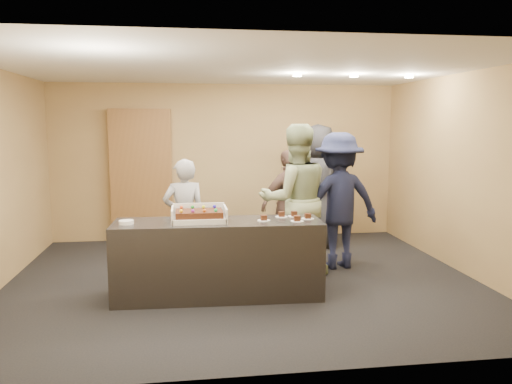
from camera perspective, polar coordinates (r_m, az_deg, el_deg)
room at (r=6.32m, az=-1.51°, el=1.74°), size 6.04×6.00×2.70m
serving_counter at (r=5.90m, az=-4.33°, el=-7.63°), size 2.42×0.78×0.90m
storage_cabinet at (r=8.74m, az=-12.97°, el=1.81°), size 1.03×0.15×2.27m
cake_box at (r=5.80m, az=-6.51°, el=-2.91°), size 0.63×0.43×0.18m
sheet_cake at (r=5.77m, az=-6.52°, el=-2.44°), size 0.53×0.37×0.11m
plate_stack at (r=5.79m, az=-14.61°, el=-3.36°), size 0.17×0.17×0.04m
slice_a at (r=5.79m, az=0.90°, el=-3.08°), size 0.15×0.15×0.07m
slice_b at (r=6.02m, az=2.94°, el=-2.66°), size 0.15×0.15×0.07m
slice_c at (r=5.77m, az=4.72°, el=-3.15°), size 0.15×0.15×0.07m
slice_d at (r=6.06m, az=4.37°, el=-2.61°), size 0.15×0.15×0.07m
slice_e at (r=5.93m, az=5.94°, el=-2.86°), size 0.15×0.15×0.07m
person_server_grey at (r=6.73m, az=-8.19°, el=-2.86°), size 0.62×0.45×1.56m
person_sage_man at (r=6.69m, az=4.50°, el=-0.90°), size 1.03×0.83×2.02m
person_navy_man at (r=7.07m, az=9.37°, el=-0.98°), size 1.31×0.86×1.90m
person_brown_extra at (r=7.45m, az=3.88°, el=-1.46°), size 1.04×0.72×1.64m
person_dark_suit at (r=8.24m, az=7.07°, el=0.70°), size 1.17×1.09×2.01m
ceiling_spotlights at (r=7.16m, az=11.14°, el=12.89°), size 1.72×0.12×0.03m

